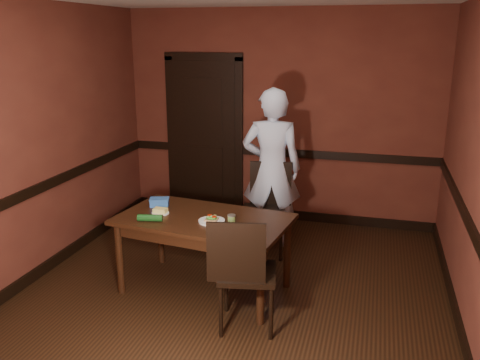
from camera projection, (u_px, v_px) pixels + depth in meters
The scene contains 20 objects.
floor at pixel (230, 298), 4.74m from camera, with size 4.00×4.50×0.01m, color black.
wall_back at pixel (279, 118), 6.46m from camera, with size 4.00×0.02×2.70m, color #552419.
wall_front at pixel (88, 269), 2.29m from camera, with size 4.00×0.02×2.70m, color #552419.
wall_left at pixel (30, 145), 4.88m from camera, with size 0.02×4.50×2.70m, color #552419.
dado_back at pixel (278, 153), 6.57m from camera, with size 4.00×0.03×0.10m, color black.
dado_left at pixel (37, 189), 5.00m from camera, with size 0.03×4.50×0.10m, color black.
dado_right at pixel (471, 228), 3.99m from camera, with size 0.03×4.50×0.10m, color black.
baseboard_back at pixel (277, 214), 6.80m from camera, with size 4.00×0.03×0.12m, color black.
baseboard_left at pixel (46, 267), 5.23m from camera, with size 0.03×4.50×0.12m, color black.
baseboard_right at pixel (459, 323), 4.22m from camera, with size 0.03×4.50×0.12m, color black.
door at pixel (205, 134), 6.75m from camera, with size 1.05×0.07×2.20m.
dining_table at pixel (204, 254), 4.81m from camera, with size 1.57×0.88×0.74m, color black.
chair_far at pixel (263, 210), 5.61m from camera, with size 0.47×0.47×1.01m, color black, non-canonical shape.
chair_near at pixel (248, 271), 4.18m from camera, with size 0.46×0.46×0.99m, color black, non-canonical shape.
person at pixel (272, 169), 5.72m from camera, with size 0.67×0.44×1.83m, color silver.
sandwich_plate at pixel (212, 220), 4.59m from camera, with size 0.24×0.24×0.06m.
sauce_jar at pixel (232, 219), 4.53m from camera, with size 0.07×0.07×0.09m.
cheese_saucer at pixel (160, 211), 4.80m from camera, with size 0.16×0.16×0.05m.
food_tub at pixel (159, 202), 5.01m from camera, with size 0.22×0.18×0.08m.
wrapped_veg at pixel (150, 218), 4.60m from camera, with size 0.06×0.06×0.23m, color #154417.
Camera 1 is at (1.21, -4.08, 2.36)m, focal length 38.00 mm.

